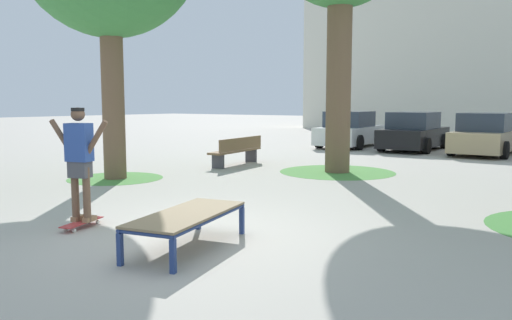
{
  "coord_description": "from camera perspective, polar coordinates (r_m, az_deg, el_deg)",
  "views": [
    {
      "loc": [
        4.84,
        -5.14,
        1.85
      ],
      "look_at": [
        0.4,
        1.03,
        1.0
      ],
      "focal_mm": 35.9,
      "sensor_mm": 36.0,
      "label": 1
    }
  ],
  "objects": [
    {
      "name": "grass_patch_mid_back",
      "position": [
        13.94,
        9.02,
        -1.31
      ],
      "size": [
        3.09,
        3.09,
        0.01
      ],
      "primitive_type": "cylinder",
      "color": "#519342",
      "rests_on": "ground"
    },
    {
      "name": "car_white",
      "position": [
        22.02,
        10.46,
        3.25
      ],
      "size": [
        2.17,
        4.32,
        1.5
      ],
      "color": "silver",
      "rests_on": "ground"
    },
    {
      "name": "park_bench",
      "position": [
        15.27,
        -2.13,
        1.1
      ],
      "size": [
        0.73,
        2.44,
        0.83
      ],
      "color": "brown",
      "rests_on": "ground"
    },
    {
      "name": "car_black",
      "position": [
        21.09,
        17.19,
        2.94
      ],
      "size": [
        2.03,
        4.25,
        1.5
      ],
      "color": "black",
      "rests_on": "ground"
    },
    {
      "name": "skateboard",
      "position": [
        8.1,
        -18.82,
        -6.61
      ],
      "size": [
        0.43,
        0.82,
        0.09
      ],
      "color": "#B23333",
      "rests_on": "ground"
    },
    {
      "name": "skater",
      "position": [
        7.94,
        -19.07,
        0.4
      ],
      "size": [
        0.98,
        0.4,
        1.69
      ],
      "color": "brown",
      "rests_on": "skateboard"
    },
    {
      "name": "skate_box",
      "position": [
        6.6,
        -7.67,
        -6.24
      ],
      "size": [
        1.18,
        2.02,
        0.46
      ],
      "color": "navy",
      "rests_on": "ground"
    },
    {
      "name": "car_tan",
      "position": [
        20.17,
        24.24,
        2.51
      ],
      "size": [
        1.92,
        4.2,
        1.5
      ],
      "color": "tan",
      "rests_on": "ground"
    },
    {
      "name": "ground_plane",
      "position": [
        7.3,
        -7.37,
        -8.35
      ],
      "size": [
        120.0,
        120.0,
        0.0
      ],
      "primitive_type": "plane",
      "color": "#B2AA9E"
    },
    {
      "name": "grass_patch_near_left",
      "position": [
        13.07,
        -15.38,
        -1.98
      ],
      "size": [
        2.31,
        2.31,
        0.01
      ],
      "primitive_type": "cylinder",
      "color": "#519342",
      "rests_on": "ground"
    }
  ]
}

